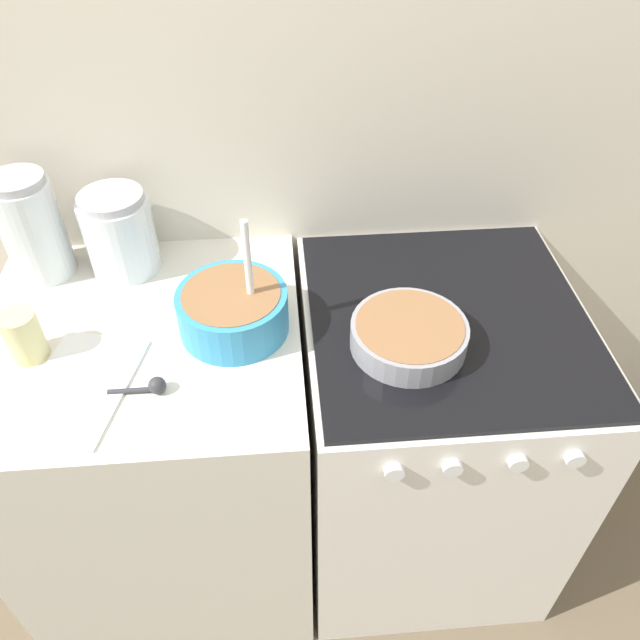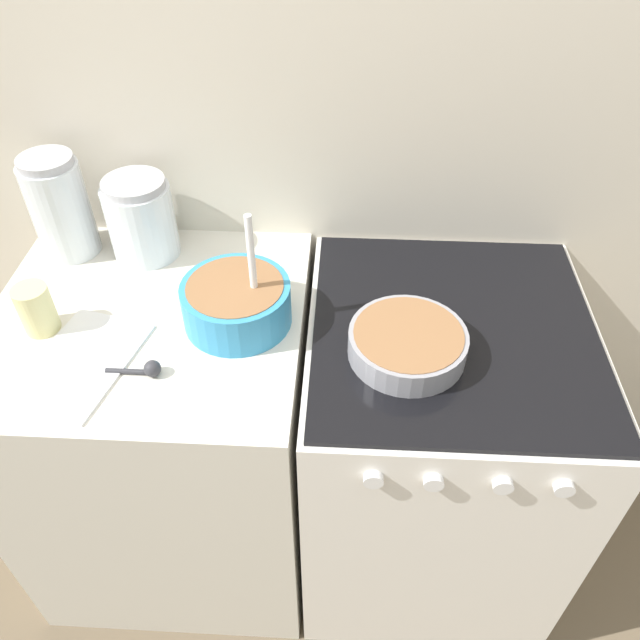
% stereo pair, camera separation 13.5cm
% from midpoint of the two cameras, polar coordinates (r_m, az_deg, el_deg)
% --- Properties ---
extents(wall_back, '(4.46, 0.05, 2.40)m').
position_cam_midpoint_polar(wall_back, '(1.57, -5.57, 16.57)').
color(wall_back, beige).
rests_on(wall_back, ground_plane).
extents(countertop_cabinet, '(0.73, 0.70, 0.92)m').
position_cam_midpoint_polar(countertop_cabinet, '(1.81, -15.70, -11.79)').
color(countertop_cabinet, silver).
rests_on(countertop_cabinet, ground_plane).
extents(stove, '(0.66, 0.72, 0.92)m').
position_cam_midpoint_polar(stove, '(1.79, 7.51, -10.60)').
color(stove, white).
rests_on(stove, ground_plane).
extents(mixing_bowl, '(0.24, 0.24, 0.28)m').
position_cam_midpoint_polar(mixing_bowl, '(1.39, -10.74, 0.91)').
color(mixing_bowl, '#338CBF').
rests_on(mixing_bowl, countertop_cabinet).
extents(baking_pan, '(0.25, 0.25, 0.06)m').
position_cam_midpoint_polar(baking_pan, '(1.35, 5.30, -1.47)').
color(baking_pan, gray).
rests_on(baking_pan, stove).
extents(storage_jar_left, '(0.14, 0.14, 0.26)m').
position_cam_midpoint_polar(storage_jar_left, '(1.67, -26.84, 6.99)').
color(storage_jar_left, silver).
rests_on(storage_jar_left, countertop_cabinet).
extents(storage_jar_middle, '(0.17, 0.17, 0.21)m').
position_cam_midpoint_polar(storage_jar_middle, '(1.62, -20.09, 6.99)').
color(storage_jar_middle, silver).
rests_on(storage_jar_middle, countertop_cabinet).
extents(tin_can, '(0.08, 0.08, 0.11)m').
position_cam_midpoint_polar(tin_can, '(1.47, -27.89, -1.41)').
color(tin_can, beige).
rests_on(tin_can, countertop_cabinet).
extents(recipe_page, '(0.26, 0.33, 0.01)m').
position_cam_midpoint_polar(recipe_page, '(1.39, -23.79, -5.74)').
color(recipe_page, white).
rests_on(recipe_page, countertop_cabinet).
extents(measuring_spoon, '(0.12, 0.04, 0.04)m').
position_cam_midpoint_polar(measuring_spoon, '(1.33, -18.03, -5.95)').
color(measuring_spoon, '#333338').
rests_on(measuring_spoon, countertop_cabinet).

